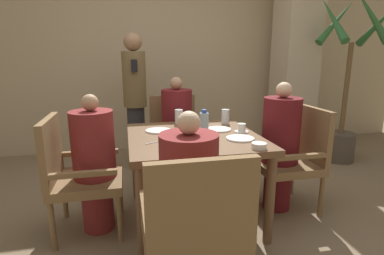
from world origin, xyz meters
name	(u,v)px	position (x,y,z in m)	size (l,w,h in m)	color
ground_plane	(193,216)	(0.00, 0.00, 0.00)	(16.00, 16.00, 0.00)	#7A664C
wall_back	(160,52)	(0.00, 2.14, 1.40)	(8.00, 0.06, 2.80)	tan
pillar_stone	(295,56)	(1.84, 1.63, 1.35)	(0.50, 0.50, 2.70)	#BCAD8E
dining_table	(193,146)	(0.00, 0.00, 0.63)	(1.03, 1.06, 0.73)	brown
chair_left_side	(75,172)	(-0.92, 0.00, 0.49)	(0.52, 0.52, 0.91)	brown
diner_in_left_chair	(95,163)	(-0.78, 0.00, 0.55)	(0.32, 0.32, 1.08)	maroon
chair_far_side	(175,134)	(0.00, 0.94, 0.49)	(0.52, 0.52, 0.91)	brown
diner_in_far_chair	(177,129)	(0.00, 0.79, 0.58)	(0.32, 0.32, 1.14)	maroon
chair_right_side	(294,155)	(0.92, 0.00, 0.49)	(0.52, 0.52, 0.91)	brown
diner_in_right_chair	(280,146)	(0.78, 0.00, 0.58)	(0.32, 0.32, 1.14)	#5B1419
chair_near_corner	(195,227)	(-0.21, -0.94, 0.49)	(0.52, 0.52, 0.91)	brown
diner_in_near_chair	(189,204)	(-0.21, -0.79, 0.55)	(0.32, 0.32, 1.07)	maroon
standing_host	(135,97)	(-0.41, 1.35, 0.87)	(0.27, 0.31, 1.61)	#2D2D33
potted_palm	(345,102)	(2.20, 0.98, 0.78)	(0.75, 0.74, 2.10)	#4C4238
plate_main_left	(158,131)	(-0.26, 0.19, 0.73)	(0.22, 0.22, 0.01)	white
plate_main_right	(240,138)	(0.32, -0.20, 0.73)	(0.22, 0.22, 0.01)	white
plate_dessert_center	(219,129)	(0.25, 0.12, 0.73)	(0.22, 0.22, 0.01)	white
teacup_with_saucer	(242,128)	(0.42, 0.01, 0.76)	(0.12, 0.12, 0.07)	white
bowl_small	(259,146)	(0.36, -0.45, 0.75)	(0.10, 0.10, 0.04)	white
water_bottle	(204,127)	(0.03, -0.23, 0.84)	(0.07, 0.07, 0.25)	#A3C6DB
glass_tall_near	(179,117)	(-0.04, 0.42, 0.80)	(0.07, 0.07, 0.14)	silver
glass_tall_mid	(225,117)	(0.38, 0.34, 0.80)	(0.07, 0.07, 0.14)	silver
salt_shaker	(166,145)	(-0.27, -0.35, 0.77)	(0.03, 0.03, 0.08)	white
pepper_shaker	(171,145)	(-0.23, -0.35, 0.76)	(0.03, 0.03, 0.07)	#4C3D2D
fork_beside_plate	(159,141)	(-0.29, -0.13, 0.73)	(0.17, 0.11, 0.00)	silver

